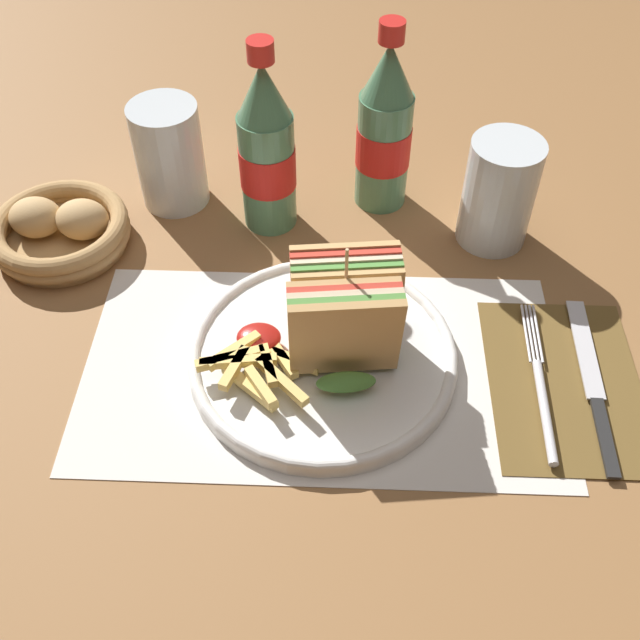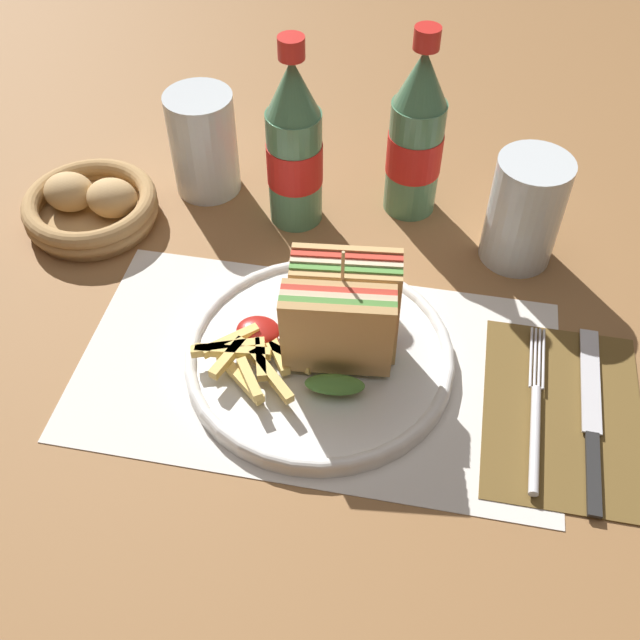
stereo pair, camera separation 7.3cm
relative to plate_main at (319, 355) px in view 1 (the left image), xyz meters
name	(u,v)px [view 1 (the left image)]	position (x,y,z in m)	size (l,w,h in m)	color
ground_plane	(323,344)	(0.00, 0.02, -0.01)	(4.00, 4.00, 0.00)	olive
placemat	(322,368)	(0.00, -0.01, -0.01)	(0.47, 0.26, 0.00)	silver
plate_main	(319,355)	(0.00, 0.00, 0.00)	(0.26, 0.26, 0.02)	white
club_sandwich	(345,317)	(0.02, 0.00, 0.06)	(0.11, 0.11, 0.13)	tan
fries_pile	(256,367)	(-0.06, -0.03, 0.02)	(0.12, 0.10, 0.02)	#E5C166
ketchup_blob	(259,337)	(-0.06, 0.01, 0.02)	(0.04, 0.04, 0.02)	maroon
napkin	(565,383)	(0.24, -0.02, -0.01)	(0.15, 0.21, 0.00)	brown
fork	(542,394)	(0.21, -0.04, 0.00)	(0.02, 0.19, 0.01)	silver
knife	(593,383)	(0.26, -0.02, 0.00)	(0.02, 0.21, 0.00)	black
coke_bottle_near	(267,151)	(-0.07, 0.22, 0.09)	(0.06, 0.06, 0.23)	#4C7F5B
coke_bottle_far	(384,131)	(0.06, 0.26, 0.09)	(0.06, 0.06, 0.23)	#4C7F5B
glass_near	(499,193)	(0.19, 0.20, 0.05)	(0.08, 0.08, 0.13)	silver
glass_far	(170,161)	(-0.18, 0.25, 0.04)	(0.08, 0.08, 0.13)	silver
bread_basket	(60,229)	(-0.30, 0.16, 0.01)	(0.16, 0.16, 0.06)	#AD8451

